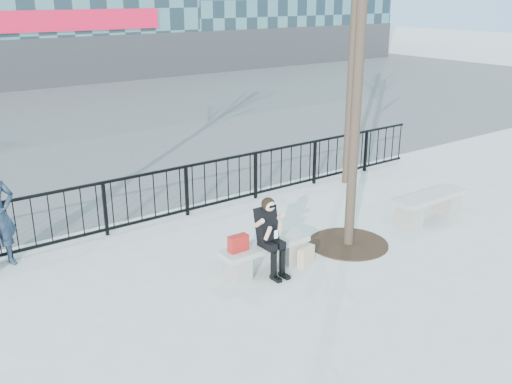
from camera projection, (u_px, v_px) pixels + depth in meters
ground at (265, 269)px, 9.78m from camera, size 120.00×120.00×0.00m
street_surface at (22, 120)px, 21.19m from camera, size 60.00×23.00×0.01m
railing at (178, 192)px, 11.88m from camera, size 14.00×0.06×1.10m
tree_grate at (348, 243)px, 10.76m from camera, size 1.50×1.50×0.02m
bench_main at (265, 253)px, 9.68m from camera, size 1.65×0.46×0.49m
bench_second at (430, 204)px, 11.85m from camera, size 1.84×0.51×0.55m
seated_woman at (271, 237)px, 9.43m from camera, size 0.50×0.64×1.34m
handbag at (238, 243)px, 9.29m from camera, size 0.33×0.16×0.27m
shopping_bag at (306, 256)px, 9.88m from camera, size 0.38×0.23×0.34m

